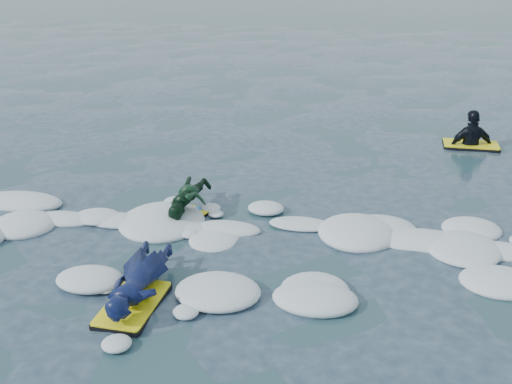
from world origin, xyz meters
TOP-DOWN VIEW (x-y plane):
  - ground at (0.00, 0.00)m, footprint 120.00×120.00m
  - foam_band at (0.00, 1.03)m, footprint 12.00×3.10m
  - prone_woman_unit at (-1.26, -0.58)m, footprint 0.66×1.64m
  - prone_child_unit at (-1.31, 1.83)m, footprint 0.67×1.24m
  - waiting_rider_unit at (3.36, 5.88)m, footprint 1.09×0.61m

SIDE VIEW (x-z plane):
  - waiting_rider_unit at x=3.36m, z-range -0.84..0.77m
  - ground at x=0.00m, z-range 0.00..0.00m
  - foam_band at x=0.00m, z-range -0.15..0.15m
  - prone_woman_unit at x=-1.26m, z-range 0.01..0.43m
  - prone_child_unit at x=-1.31m, z-range 0.00..0.46m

